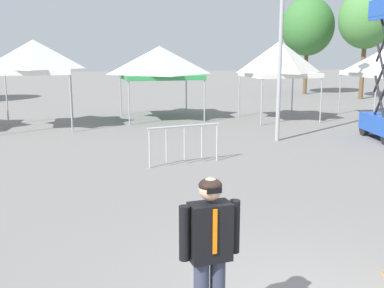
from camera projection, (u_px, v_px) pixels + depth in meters
canopy_tent_far_left at (34, 57)px, 17.63m from camera, size 2.93×2.93×3.47m
canopy_tent_behind_center at (160, 62)px, 20.36m from camera, size 3.66×3.66×3.26m
canopy_tent_behind_right at (280, 59)px, 19.91m from camera, size 3.02×3.02×3.49m
person_foreground at (210, 249)px, 4.58m from camera, size 0.64×0.30×1.78m
tree_behind_tents_right at (366, 19)px, 28.52m from camera, size 3.42×3.42×6.96m
tree_behind_tents_left at (308, 27)px, 32.05m from camera, size 3.70×3.70×6.81m
crowd_barrier_by_lift at (184, 137)px, 12.17m from camera, size 2.04×0.58×1.08m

